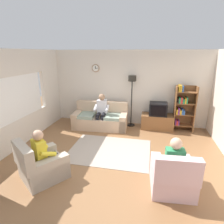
{
  "coord_description": "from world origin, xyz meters",
  "views": [
    {
      "loc": [
        0.82,
        -4.21,
        2.61
      ],
      "look_at": [
        -0.23,
        0.69,
        1.01
      ],
      "focal_mm": 30.19,
      "sensor_mm": 36.0,
      "label": 1
    }
  ],
  "objects_px": {
    "armchair_near_bookshelf": "(172,177)",
    "couch": "(101,119)",
    "armchair_near_window": "(42,166)",
    "floor_lamp": "(132,87)",
    "tv": "(158,109)",
    "person_on_couch": "(101,110)",
    "tv_stand": "(157,122)",
    "person_in_left_armchair": "(44,152)",
    "bookshelf": "(183,107)",
    "person_in_right_armchair": "(173,160)"
  },
  "relations": [
    {
      "from": "tv_stand",
      "to": "bookshelf",
      "type": "relative_size",
      "value": 0.69
    },
    {
      "from": "armchair_near_window",
      "to": "person_on_couch",
      "type": "distance_m",
      "value": 3.04
    },
    {
      "from": "armchair_near_bookshelf",
      "to": "person_in_left_armchair",
      "type": "distance_m",
      "value": 2.67
    },
    {
      "from": "person_on_couch",
      "to": "person_in_left_armchair",
      "type": "relative_size",
      "value": 1.11
    },
    {
      "from": "person_in_left_armchair",
      "to": "couch",
      "type": "bearing_deg",
      "value": 82.26
    },
    {
      "from": "person_in_left_armchair",
      "to": "armchair_near_window",
      "type": "bearing_deg",
      "value": -126.03
    },
    {
      "from": "tv",
      "to": "armchair_near_window",
      "type": "distance_m",
      "value": 4.18
    },
    {
      "from": "tv",
      "to": "armchair_near_bookshelf",
      "type": "bearing_deg",
      "value": -85.54
    },
    {
      "from": "armchair_near_window",
      "to": "armchair_near_bookshelf",
      "type": "bearing_deg",
      "value": 4.32
    },
    {
      "from": "couch",
      "to": "floor_lamp",
      "type": "xyz_separation_m",
      "value": [
        1.05,
        0.41,
        1.14
      ]
    },
    {
      "from": "tv",
      "to": "bookshelf",
      "type": "distance_m",
      "value": 0.84
    },
    {
      "from": "armchair_near_window",
      "to": "person_in_right_armchair",
      "type": "height_order",
      "value": "person_in_right_armchair"
    },
    {
      "from": "tv_stand",
      "to": "person_in_right_armchair",
      "type": "distance_m",
      "value": 3.11
    },
    {
      "from": "tv",
      "to": "tv_stand",
      "type": "bearing_deg",
      "value": 90.0
    },
    {
      "from": "armchair_near_bookshelf",
      "to": "person_in_right_armchair",
      "type": "xyz_separation_m",
      "value": [
        -0.01,
        0.09,
        0.32
      ]
    },
    {
      "from": "floor_lamp",
      "to": "armchair_near_bookshelf",
      "type": "height_order",
      "value": "floor_lamp"
    },
    {
      "from": "tv",
      "to": "person_in_left_armchair",
      "type": "height_order",
      "value": "person_in_left_armchair"
    },
    {
      "from": "tv_stand",
      "to": "armchair_near_bookshelf",
      "type": "xyz_separation_m",
      "value": [
        0.25,
        -3.17,
        0.03
      ]
    },
    {
      "from": "tv",
      "to": "person_on_couch",
      "type": "height_order",
      "value": "person_on_couch"
    },
    {
      "from": "tv_stand",
      "to": "person_in_right_armchair",
      "type": "xyz_separation_m",
      "value": [
        0.24,
        -3.09,
        0.35
      ]
    },
    {
      "from": "couch",
      "to": "armchair_near_window",
      "type": "bearing_deg",
      "value": -98.52
    },
    {
      "from": "couch",
      "to": "person_in_right_armchair",
      "type": "relative_size",
      "value": 1.73
    },
    {
      "from": "tv_stand",
      "to": "floor_lamp",
      "type": "xyz_separation_m",
      "value": [
        -0.94,
        0.1,
        1.19
      ]
    },
    {
      "from": "tv_stand",
      "to": "tv",
      "type": "distance_m",
      "value": 0.48
    },
    {
      "from": "armchair_near_window",
      "to": "person_in_left_armchair",
      "type": "xyz_separation_m",
      "value": [
        0.05,
        0.07,
        0.32
      ]
    },
    {
      "from": "tv",
      "to": "floor_lamp",
      "type": "height_order",
      "value": "floor_lamp"
    },
    {
      "from": "tv",
      "to": "armchair_near_bookshelf",
      "type": "xyz_separation_m",
      "value": [
        0.25,
        -3.15,
        -0.45
      ]
    },
    {
      "from": "floor_lamp",
      "to": "person_in_left_armchair",
      "type": "bearing_deg",
      "value": -113.25
    },
    {
      "from": "couch",
      "to": "person_in_right_armchair",
      "type": "distance_m",
      "value": 3.58
    },
    {
      "from": "person_on_couch",
      "to": "person_in_left_armchair",
      "type": "xyz_separation_m",
      "value": [
        -0.47,
        -2.89,
        -0.09
      ]
    },
    {
      "from": "armchair_near_bookshelf",
      "to": "bookshelf",
      "type": "bearing_deg",
      "value": 79.87
    },
    {
      "from": "tv_stand",
      "to": "person_in_left_armchair",
      "type": "relative_size",
      "value": 0.98
    },
    {
      "from": "tv",
      "to": "person_on_couch",
      "type": "relative_size",
      "value": 0.48
    },
    {
      "from": "tv_stand",
      "to": "person_in_left_armchair",
      "type": "bearing_deg",
      "value": -126.02
    },
    {
      "from": "person_in_left_armchair",
      "to": "person_in_right_armchair",
      "type": "distance_m",
      "value": 2.65
    },
    {
      "from": "person_on_couch",
      "to": "person_in_right_armchair",
      "type": "xyz_separation_m",
      "value": [
        2.17,
        -2.67,
        -0.09
      ]
    },
    {
      "from": "person_in_left_armchair",
      "to": "person_in_right_armchair",
      "type": "bearing_deg",
      "value": 4.78
    },
    {
      "from": "armchair_near_window",
      "to": "armchair_near_bookshelf",
      "type": "xyz_separation_m",
      "value": [
        2.7,
        0.2,
        0.0
      ]
    },
    {
      "from": "person_in_right_armchair",
      "to": "couch",
      "type": "bearing_deg",
      "value": 128.81
    },
    {
      "from": "couch",
      "to": "bookshelf",
      "type": "xyz_separation_m",
      "value": [
        2.82,
        0.38,
        0.51
      ]
    },
    {
      "from": "armchair_near_bookshelf",
      "to": "couch",
      "type": "bearing_deg",
      "value": 128.02
    },
    {
      "from": "couch",
      "to": "bookshelf",
      "type": "bearing_deg",
      "value": 7.62
    },
    {
      "from": "couch",
      "to": "person_in_left_armchair",
      "type": "height_order",
      "value": "person_in_left_armchair"
    },
    {
      "from": "bookshelf",
      "to": "floor_lamp",
      "type": "relative_size",
      "value": 0.86
    },
    {
      "from": "person_on_couch",
      "to": "armchair_near_window",
      "type": "bearing_deg",
      "value": -100.09
    },
    {
      "from": "bookshelf",
      "to": "person_in_left_armchair",
      "type": "xyz_separation_m",
      "value": [
        -3.23,
        -3.38,
        -0.22
      ]
    },
    {
      "from": "person_in_left_armchair",
      "to": "floor_lamp",
      "type": "bearing_deg",
      "value": 66.75
    },
    {
      "from": "floor_lamp",
      "to": "person_in_right_armchair",
      "type": "relative_size",
      "value": 1.65
    },
    {
      "from": "bookshelf",
      "to": "tv_stand",
      "type": "bearing_deg",
      "value": -175.12
    },
    {
      "from": "couch",
      "to": "armchair_near_window",
      "type": "distance_m",
      "value": 3.11
    }
  ]
}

